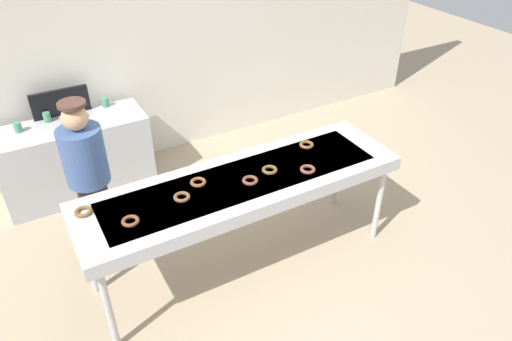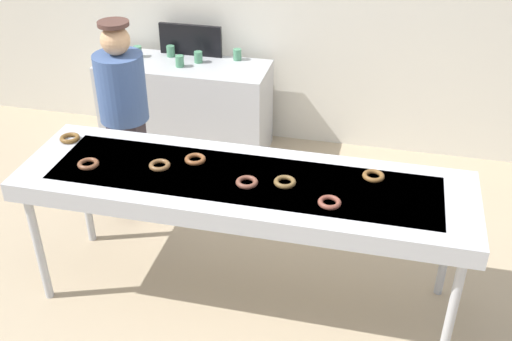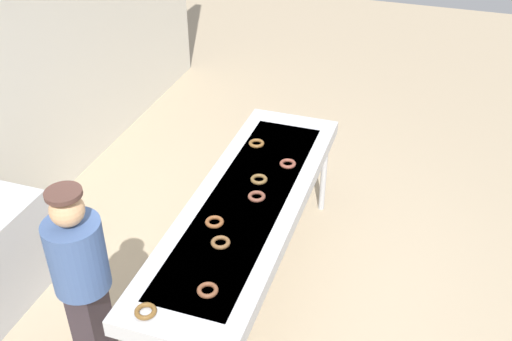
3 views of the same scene
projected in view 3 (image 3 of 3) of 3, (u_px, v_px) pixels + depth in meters
ground_plane at (248, 290)px, 4.95m from camera, size 16.00×16.00×0.00m
fryer_conveyor at (247, 207)px, 4.46m from camera, size 2.79×0.81×0.95m
chocolate_donut_0 at (146, 311)px, 3.48m from camera, size 0.14×0.14×0.03m
chocolate_donut_1 at (214, 222)px, 4.18m from camera, size 0.15×0.15×0.03m
chocolate_donut_2 at (221, 243)px, 3.99m from camera, size 0.16×0.16×0.03m
chocolate_donut_3 at (256, 143)px, 5.07m from camera, size 0.19×0.19×0.03m
chocolate_donut_4 at (257, 196)px, 4.43m from camera, size 0.15×0.15×0.03m
chocolate_donut_5 at (288, 164)px, 4.80m from camera, size 0.17×0.17×0.03m
chocolate_donut_6 at (208, 290)px, 3.62m from camera, size 0.17×0.17×0.03m
chocolate_donut_7 at (259, 179)px, 4.62m from camera, size 0.15×0.15×0.03m
worker_baker at (82, 278)px, 3.76m from camera, size 0.36×0.36×1.61m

